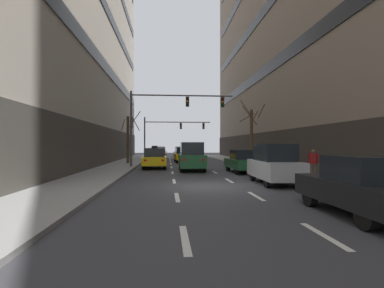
% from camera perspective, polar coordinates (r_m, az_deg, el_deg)
% --- Properties ---
extents(ground_plane, '(120.00, 120.00, 0.00)m').
position_cam_1_polar(ground_plane, '(14.51, 2.78, -7.94)').
color(ground_plane, '#38383D').
extents(sidewalk_left, '(3.24, 80.00, 0.14)m').
position_cam_1_polar(sidewalk_left, '(15.00, -21.40, -7.40)').
color(sidewalk_left, gray).
rests_on(sidewalk_left, ground).
extents(sidewalk_right, '(3.24, 80.00, 0.14)m').
position_cam_1_polar(sidewalk_right, '(16.47, 24.66, -6.75)').
color(sidewalk_right, gray).
rests_on(sidewalk_right, ground).
extents(lane_stripe_l1_s2, '(0.16, 2.00, 0.01)m').
position_cam_1_polar(lane_stripe_l1_s2, '(6.57, -1.34, -17.55)').
color(lane_stripe_l1_s2, silver).
rests_on(lane_stripe_l1_s2, ground).
extents(lane_stripe_l1_s3, '(0.16, 2.00, 0.01)m').
position_cam_1_polar(lane_stripe_l1_s3, '(11.43, -2.84, -10.04)').
color(lane_stripe_l1_s3, silver).
rests_on(lane_stripe_l1_s3, ground).
extents(lane_stripe_l1_s4, '(0.16, 2.00, 0.01)m').
position_cam_1_polar(lane_stripe_l1_s4, '(16.38, -3.42, -7.03)').
color(lane_stripe_l1_s4, silver).
rests_on(lane_stripe_l1_s4, ground).
extents(lane_stripe_l1_s5, '(0.16, 2.00, 0.01)m').
position_cam_1_polar(lane_stripe_l1_s5, '(21.35, -3.73, -5.42)').
color(lane_stripe_l1_s5, silver).
rests_on(lane_stripe_l1_s5, ground).
extents(lane_stripe_l1_s6, '(0.16, 2.00, 0.01)m').
position_cam_1_polar(lane_stripe_l1_s6, '(26.33, -3.92, -4.42)').
color(lane_stripe_l1_s6, silver).
rests_on(lane_stripe_l1_s6, ground).
extents(lane_stripe_l1_s7, '(0.16, 2.00, 0.01)m').
position_cam_1_polar(lane_stripe_l1_s7, '(31.32, -4.04, -3.74)').
color(lane_stripe_l1_s7, silver).
rests_on(lane_stripe_l1_s7, ground).
extents(lane_stripe_l1_s8, '(0.16, 2.00, 0.01)m').
position_cam_1_polar(lane_stripe_l1_s8, '(36.31, -4.14, -3.25)').
color(lane_stripe_l1_s8, silver).
rests_on(lane_stripe_l1_s8, ground).
extents(lane_stripe_l1_s9, '(0.16, 2.00, 0.01)m').
position_cam_1_polar(lane_stripe_l1_s9, '(41.30, -4.21, -2.87)').
color(lane_stripe_l1_s9, silver).
rests_on(lane_stripe_l1_s9, ground).
extents(lane_stripe_l1_s10, '(0.16, 2.00, 0.01)m').
position_cam_1_polar(lane_stripe_l1_s10, '(46.30, -4.26, -2.58)').
color(lane_stripe_l1_s10, silver).
rests_on(lane_stripe_l1_s10, ground).
extents(lane_stripe_l2_s2, '(0.16, 2.00, 0.01)m').
position_cam_1_polar(lane_stripe_l2_s2, '(7.38, 23.72, -15.57)').
color(lane_stripe_l2_s2, silver).
rests_on(lane_stripe_l2_s2, ground).
extents(lane_stripe_l2_s3, '(0.16, 2.00, 0.01)m').
position_cam_1_polar(lane_stripe_l2_s3, '(11.92, 12.03, -9.63)').
color(lane_stripe_l2_s3, silver).
rests_on(lane_stripe_l2_s3, ground).
extents(lane_stripe_l2_s4, '(0.16, 2.00, 0.01)m').
position_cam_1_polar(lane_stripe_l2_s4, '(16.72, 7.05, -6.89)').
color(lane_stripe_l2_s4, silver).
rests_on(lane_stripe_l2_s4, ground).
extents(lane_stripe_l2_s5, '(0.16, 2.00, 0.01)m').
position_cam_1_polar(lane_stripe_l2_s5, '(21.61, 4.33, -5.36)').
color(lane_stripe_l2_s5, silver).
rests_on(lane_stripe_l2_s5, ground).
extents(lane_stripe_l2_s6, '(0.16, 2.00, 0.01)m').
position_cam_1_polar(lane_stripe_l2_s6, '(26.54, 2.63, -4.39)').
color(lane_stripe_l2_s6, silver).
rests_on(lane_stripe_l2_s6, ground).
extents(lane_stripe_l2_s7, '(0.16, 2.00, 0.01)m').
position_cam_1_polar(lane_stripe_l2_s7, '(31.50, 1.46, -3.72)').
color(lane_stripe_l2_s7, silver).
rests_on(lane_stripe_l2_s7, ground).
extents(lane_stripe_l2_s8, '(0.16, 2.00, 0.01)m').
position_cam_1_polar(lane_stripe_l2_s8, '(36.47, 0.61, -3.23)').
color(lane_stripe_l2_s8, silver).
rests_on(lane_stripe_l2_s8, ground).
extents(lane_stripe_l2_s9, '(0.16, 2.00, 0.01)m').
position_cam_1_polar(lane_stripe_l2_s9, '(41.44, -0.03, -2.86)').
color(lane_stripe_l2_s9, silver).
rests_on(lane_stripe_l2_s9, ground).
extents(lane_stripe_l2_s10, '(0.16, 2.00, 0.01)m').
position_cam_1_polar(lane_stripe_l2_s10, '(46.42, -0.53, -2.57)').
color(lane_stripe_l2_s10, silver).
rests_on(lane_stripe_l2_s10, ground).
extents(car_driving_0, '(1.94, 4.48, 1.67)m').
position_cam_1_polar(car_driving_0, '(35.90, -6.37, -1.97)').
color(car_driving_0, black).
rests_on(car_driving_0, ground).
extents(car_driving_1, '(1.91, 4.47, 2.15)m').
position_cam_1_polar(car_driving_1, '(22.71, -0.08, -2.41)').
color(car_driving_1, black).
rests_on(car_driving_1, ground).
extents(car_driving_2, '(2.06, 4.63, 1.71)m').
position_cam_1_polar(car_driving_2, '(42.10, -2.10, -1.68)').
color(car_driving_2, black).
rests_on(car_driving_2, ground).
extents(taxi_driving_3, '(1.99, 4.58, 1.89)m').
position_cam_1_polar(taxi_driving_3, '(25.18, -7.10, -2.71)').
color(taxi_driving_3, black).
rests_on(taxi_driving_3, ground).
extents(car_driving_4, '(2.10, 4.65, 1.72)m').
position_cam_1_polar(car_driving_4, '(41.97, -6.26, -1.68)').
color(car_driving_4, black).
rests_on(car_driving_4, ground).
extents(taxi_driving_5, '(2.01, 4.46, 1.83)m').
position_cam_1_polar(taxi_driving_5, '(33.86, -1.71, -2.10)').
color(taxi_driving_5, black).
rests_on(taxi_driving_5, ground).
extents(car_parked_0, '(1.86, 4.44, 1.66)m').
position_cam_1_polar(car_parked_0, '(9.56, 29.63, -7.03)').
color(car_parked_0, black).
rests_on(car_parked_0, ground).
extents(car_parked_1, '(1.82, 4.19, 2.01)m').
position_cam_1_polar(car_parked_1, '(15.64, 15.34, -3.68)').
color(car_parked_1, black).
rests_on(car_parked_1, ground).
extents(car_parked_2, '(1.90, 4.33, 1.61)m').
position_cam_1_polar(car_parked_2, '(21.59, 9.66, -3.27)').
color(car_parked_2, black).
rests_on(car_parked_2, ground).
extents(traffic_signal_0, '(8.78, 0.35, 6.39)m').
position_cam_1_polar(traffic_signal_0, '(25.85, -4.75, 6.12)').
color(traffic_signal_0, '#4C4C51').
rests_on(traffic_signal_0, sidewalk_left).
extents(traffic_signal_1, '(9.01, 0.35, 5.58)m').
position_cam_1_polar(traffic_signal_1, '(41.08, -4.36, 2.75)').
color(traffic_signal_1, '#4C4C51').
rests_on(traffic_signal_1, sidewalk_left).
extents(street_tree_0, '(1.89, 2.41, 5.21)m').
position_cam_1_polar(street_tree_0, '(30.89, -11.99, 1.12)').
color(street_tree_0, '#4C3823').
rests_on(street_tree_0, sidewalk_left).
extents(street_tree_1, '(2.01, 1.99, 5.96)m').
position_cam_1_polar(street_tree_1, '(28.08, 11.21, 1.76)').
color(street_tree_1, '#4C3823').
rests_on(street_tree_1, sidewalk_right).
extents(pedestrian_0, '(0.44, 0.36, 1.58)m').
position_cam_1_polar(pedestrian_0, '(17.41, 22.00, -3.17)').
color(pedestrian_0, brown).
rests_on(pedestrian_0, sidewalk_right).
extents(pedestrian_1, '(0.53, 0.24, 1.51)m').
position_cam_1_polar(pedestrian_1, '(22.68, 13.83, -2.57)').
color(pedestrian_1, '#383D59').
rests_on(pedestrian_1, sidewalk_right).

